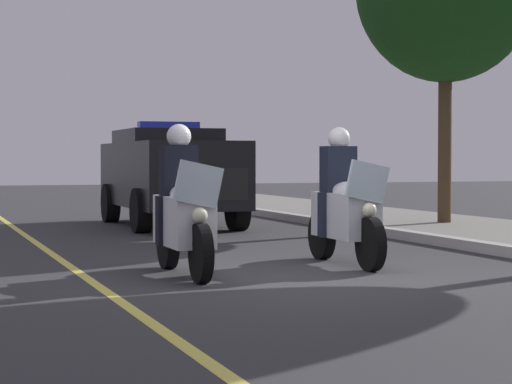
{
  "coord_description": "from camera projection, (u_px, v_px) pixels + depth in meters",
  "views": [
    {
      "loc": [
        9.85,
        -4.08,
        1.32
      ],
      "look_at": [
        -1.88,
        0.0,
        0.9
      ],
      "focal_mm": 68.81,
      "sensor_mm": 36.0,
      "label": 1
    }
  ],
  "objects": [
    {
      "name": "ground_plane",
      "position": [
        312.0,
        280.0,
        10.68
      ],
      "size": [
        80.0,
        80.0,
        0.0
      ],
      "primitive_type": "plane",
      "color": "#333335"
    },
    {
      "name": "lane_stripe_center",
      "position": [
        102.0,
        289.0,
        9.93
      ],
      "size": [
        48.0,
        0.12,
        0.01
      ],
      "primitive_type": "cube",
      "color": "#E0D14C",
      "rests_on": "ground"
    },
    {
      "name": "police_motorcycle_lead_left",
      "position": [
        183.0,
        214.0,
        11.07
      ],
      "size": [
        2.14,
        0.56,
        1.72
      ],
      "color": "black",
      "rests_on": "ground"
    },
    {
      "name": "police_motorcycle_lead_right",
      "position": [
        344.0,
        209.0,
        12.19
      ],
      "size": [
        2.14,
        0.56,
        1.72
      ],
      "color": "black",
      "rests_on": "ground"
    },
    {
      "name": "police_suv",
      "position": [
        170.0,
        172.0,
        19.21
      ],
      "size": [
        4.93,
        2.12,
        2.05
      ],
      "color": "black",
      "rests_on": "ground"
    }
  ]
}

